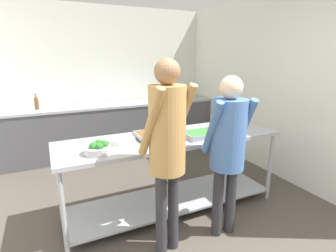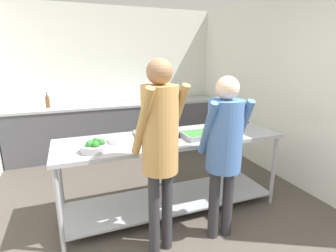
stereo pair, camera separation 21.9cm
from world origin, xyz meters
The scene contains 12 objects.
wall_rear centered at (0.00, 4.05, 1.32)m, with size 4.05×0.06×2.65m.
wall_right centered at (1.99, 2.03, 1.32)m, with size 0.06×4.17×2.65m.
back_counter centered at (0.00, 3.68, 0.46)m, with size 3.89×0.65×0.91m.
serving_counter centered at (0.14, 1.45, 0.60)m, with size 2.49×0.75×0.89m.
broccoli_bowl centered at (-0.71, 1.28, 0.94)m, with size 0.25×0.25×0.12m.
plate_stack centered at (-0.42, 1.50, 0.91)m, with size 0.27×0.27×0.05m.
serving_tray_roast centered at (-0.02, 1.53, 0.92)m, with size 0.45×0.31×0.05m.
serving_tray_vegetables centered at (0.45, 1.33, 0.92)m, with size 0.41×0.30×0.05m.
sauce_pan centered at (0.90, 1.46, 0.93)m, with size 0.42×0.28×0.08m.
guest_serving_left centered at (0.41, 0.83, 0.99)m, with size 0.44×0.34×1.59m.
guest_serving_right centered at (-0.21, 0.84, 1.10)m, with size 0.47×0.42×1.75m.
water_bottle centered at (-1.23, 3.69, 1.03)m, with size 0.07×0.07×0.25m.
Camera 1 is at (-1.09, -1.04, 1.76)m, focal length 28.00 mm.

